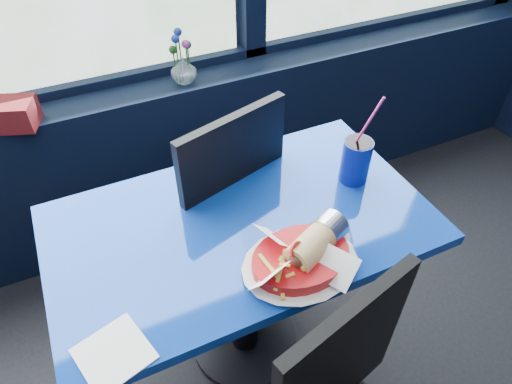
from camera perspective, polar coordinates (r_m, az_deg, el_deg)
name	(u,v)px	position (r m, az deg, el deg)	size (l,w,h in m)	color
window_sill	(112,171)	(2.28, -17.59, 2.58)	(5.00, 0.26, 0.80)	black
near_table	(242,257)	(1.59, -1.74, -8.14)	(1.20, 0.70, 0.75)	black
chair_near_back	(232,190)	(1.80, -3.04, 0.19)	(0.57, 0.57, 1.01)	black
flower_vase	(183,67)	(2.03, -9.11, 15.18)	(0.14, 0.14, 0.24)	silver
food_basket	(302,257)	(1.31, 5.83, -8.03)	(0.31, 0.29, 0.11)	#AD0B0F
ketchup_bottle	(263,133)	(1.65, 0.91, 7.33)	(0.06, 0.06, 0.21)	#AD0B0F
soda_cup	(356,160)	(1.58, 12.37, 3.95)	(0.10, 0.10, 0.33)	navy
napkin	(114,354)	(1.23, -17.34, -18.72)	(0.16, 0.16, 0.00)	white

